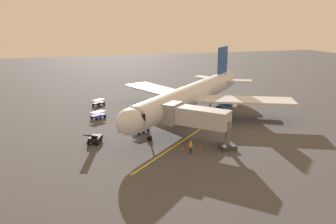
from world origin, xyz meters
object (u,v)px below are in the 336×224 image
at_px(airplane, 191,96).
at_px(baggage_cart_rear_apron, 141,129).
at_px(belt_loader_portside, 95,138).
at_px(safety_cone_nose_right, 182,148).
at_px(ground_crew_marshaller, 191,147).
at_px(baggage_cart_starboard_side, 98,115).
at_px(safety_cone_wing_port, 119,129).
at_px(jet_bridge, 191,117).
at_px(safety_cone_nose_left, 200,145).
at_px(baggage_cart_near_nose, 99,103).

bearing_deg(airplane, baggage_cart_rear_apron, 29.57).
distance_m(belt_loader_portside, safety_cone_nose_right, 12.63).
bearing_deg(baggage_cart_rear_apron, ground_crew_marshaller, 114.16).
bearing_deg(airplane, belt_loader_portside, 25.96).
bearing_deg(baggage_cart_starboard_side, safety_cone_wing_port, 107.25).
xyz_separation_m(belt_loader_portside, safety_cone_wing_port, (-4.07, -4.56, -0.44)).
bearing_deg(jet_bridge, safety_cone_nose_right, 51.67).
bearing_deg(baggage_cart_rear_apron, safety_cone_wing_port, -30.24).
distance_m(baggage_cart_starboard_side, safety_cone_nose_right, 20.76).
distance_m(baggage_cart_starboard_side, baggage_cart_rear_apron, 11.38).
height_order(airplane, safety_cone_wing_port, airplane).
xyz_separation_m(airplane, safety_cone_wing_port, (13.49, 3.99, -3.73)).
height_order(airplane, baggage_cart_rear_apron, airplane).
height_order(baggage_cart_starboard_side, baggage_cart_rear_apron, same).
distance_m(jet_bridge, baggage_cart_starboard_side, 19.87).
distance_m(jet_bridge, safety_cone_nose_left, 4.36).
xyz_separation_m(airplane, baggage_cart_rear_apron, (10.31, 5.85, -3.35)).
bearing_deg(safety_cone_nose_left, safety_cone_nose_right, 1.88).
relative_size(belt_loader_portside, safety_cone_wing_port, 8.51).
bearing_deg(belt_loader_portside, safety_cone_wing_port, -131.76).
height_order(baggage_cart_starboard_side, safety_cone_nose_left, baggage_cart_starboard_side).
distance_m(ground_crew_marshaller, baggage_cart_rear_apron, 11.13).
height_order(belt_loader_portside, safety_cone_nose_left, belt_loader_portside).
xyz_separation_m(baggage_cart_near_nose, safety_cone_wing_port, (-1.60, 17.17, -0.38)).
xyz_separation_m(belt_loader_portside, safety_cone_nose_right, (-11.19, 5.83, -0.44)).
bearing_deg(safety_cone_nose_right, safety_cone_nose_left, -178.12).
distance_m(belt_loader_portside, safety_cone_nose_left, 15.02).
bearing_deg(safety_cone_nose_right, baggage_cart_starboard_side, -62.41).
xyz_separation_m(ground_crew_marshaller, baggage_cart_near_nose, (9.34, -29.17, -0.23)).
bearing_deg(safety_cone_nose_right, baggage_cart_near_nose, -72.42).
bearing_deg(baggage_cart_near_nose, safety_cone_nose_right, 107.58).
relative_size(ground_crew_marshaller, baggage_cart_near_nose, 0.59).
relative_size(belt_loader_portside, safety_cone_nose_right, 8.51).
height_order(ground_crew_marshaller, safety_cone_nose_left, ground_crew_marshaller).
distance_m(ground_crew_marshaller, safety_cone_nose_right, 1.84).
bearing_deg(belt_loader_portside, baggage_cart_rear_apron, -159.57).
height_order(jet_bridge, safety_cone_nose_right, jet_bridge).
bearing_deg(ground_crew_marshaller, baggage_cart_rear_apron, -65.84).
distance_m(airplane, safety_cone_wing_port, 14.55).
relative_size(airplane, safety_cone_nose_left, 60.28).
bearing_deg(airplane, safety_cone_nose_right, 66.12).
bearing_deg(baggage_cart_starboard_side, airplane, 165.89).
bearing_deg(baggage_cart_starboard_side, ground_crew_marshaller, 117.06).
height_order(ground_crew_marshaller, safety_cone_nose_right, ground_crew_marshaller).
bearing_deg(belt_loader_portside, baggage_cart_starboard_side, -97.18).
bearing_deg(jet_bridge, safety_cone_nose_left, 103.01).
distance_m(safety_cone_nose_left, safety_cone_wing_port, 14.22).
bearing_deg(jet_bridge, airplane, -110.03).
xyz_separation_m(safety_cone_nose_left, safety_cone_wing_port, (9.80, -10.30, 0.00)).
bearing_deg(airplane, safety_cone_wing_port, 16.48).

